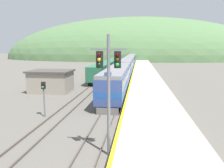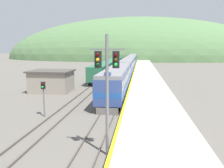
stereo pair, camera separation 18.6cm
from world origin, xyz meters
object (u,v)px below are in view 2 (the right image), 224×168
(carriage_second, at_px, (127,67))
(siding_train, at_px, (110,67))
(carriage_fourth, at_px, (133,59))
(carriage_fifth, at_px, (134,57))
(signal_post_siding, at_px, (43,91))
(signal_mast_main, at_px, (107,78))
(express_train_lead_car, at_px, (118,80))
(carriage_third, at_px, (131,62))

(carriage_second, distance_m, siding_train, 6.75)
(carriage_fourth, relative_size, carriage_fifth, 1.00)
(carriage_fifth, height_order, signal_post_siding, carriage_fifth)
(siding_train, xyz_separation_m, signal_post_siding, (-1.40, -38.52, 0.79))
(carriage_second, height_order, signal_mast_main, signal_mast_main)
(express_train_lead_car, bearing_deg, signal_post_siding, -117.93)
(carriage_second, relative_size, signal_mast_main, 2.69)
(carriage_third, height_order, signal_mast_main, signal_mast_main)
(express_train_lead_car, height_order, siding_train, express_train_lead_car)
(express_train_lead_car, xyz_separation_m, carriage_fifth, (0.00, 86.85, -0.01))
(carriage_second, distance_m, carriage_third, 21.59)
(carriage_fourth, xyz_separation_m, signal_mast_main, (1.31, -84.05, 2.84))
(carriage_fourth, relative_size, signal_post_siding, 5.71)
(carriage_second, xyz_separation_m, signal_post_siding, (-6.20, -33.78, 0.40))
(express_train_lead_car, relative_size, carriage_fourth, 1.02)
(carriage_third, distance_m, carriage_fifth, 43.18)
(express_train_lead_car, height_order, carriage_fifth, express_train_lead_car)
(siding_train, bearing_deg, signal_mast_main, -82.37)
(carriage_fourth, relative_size, signal_mast_main, 2.69)
(express_train_lead_car, distance_m, siding_train, 27.25)
(carriage_fifth, xyz_separation_m, signal_mast_main, (1.31, -105.64, 2.84))
(express_train_lead_car, xyz_separation_m, siding_train, (-4.80, 26.82, -0.41))
(carriage_third, height_order, signal_post_siding, carriage_third)
(carriage_second, relative_size, carriage_third, 1.00)
(carriage_second, xyz_separation_m, carriage_third, (0.00, 21.59, 0.00))
(carriage_second, distance_m, signal_mast_main, 40.99)
(carriage_fifth, bearing_deg, express_train_lead_car, -90.00)
(carriage_third, bearing_deg, express_train_lead_car, -90.00)
(carriage_second, xyz_separation_m, carriage_fourth, (0.00, 43.18, 0.00))
(carriage_third, height_order, siding_train, carriage_third)
(siding_train, distance_m, signal_post_siding, 38.55)
(express_train_lead_car, relative_size, signal_post_siding, 5.85)
(carriage_third, bearing_deg, carriage_fifth, 90.00)
(signal_post_siding, bearing_deg, carriage_fourth, 85.39)
(express_train_lead_car, relative_size, siding_train, 0.50)
(signal_post_siding, bearing_deg, express_train_lead_car, 62.07)
(carriage_fourth, distance_m, signal_post_siding, 77.21)
(express_train_lead_car, height_order, signal_mast_main, signal_mast_main)
(carriage_third, xyz_separation_m, siding_train, (-4.80, -16.85, -0.40))
(siding_train, bearing_deg, signal_post_siding, -92.08)
(siding_train, distance_m, signal_mast_main, 46.13)
(signal_mast_main, height_order, signal_post_siding, signal_mast_main)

